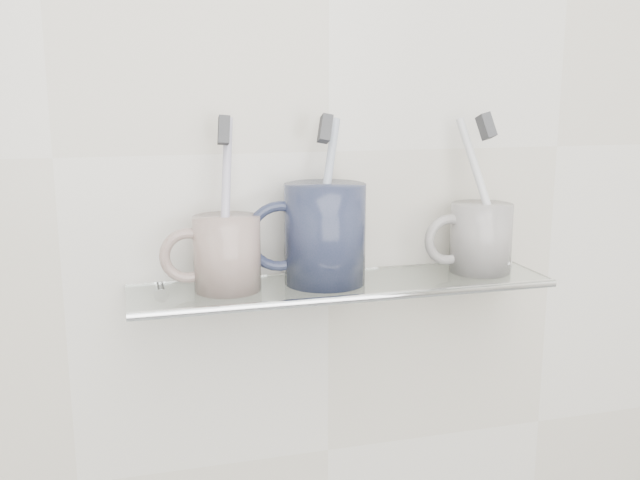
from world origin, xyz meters
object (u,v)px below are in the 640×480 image
object	(u,v)px
mug_center	(325,234)
shelf_glass	(343,286)
mug_right	(481,238)
mug_left	(227,253)

from	to	relation	value
mug_center	shelf_glass	bearing A→B (deg)	-8.54
shelf_glass	mug_right	size ratio (longest dim) A/B	5.81
shelf_glass	mug_center	world-z (taller)	mug_center
shelf_glass	mug_center	size ratio (longest dim) A/B	4.24
shelf_glass	mug_right	world-z (taller)	mug_right
mug_left	mug_right	bearing A→B (deg)	23.19
mug_left	shelf_glass	bearing A→B (deg)	21.09
mug_left	mug_center	world-z (taller)	mug_center
shelf_glass	mug_right	distance (m)	0.19
mug_left	mug_center	size ratio (longest dim) A/B	0.72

